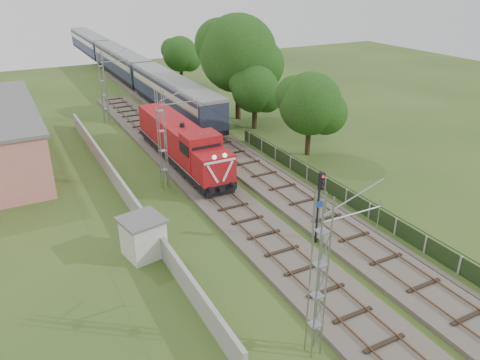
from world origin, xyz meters
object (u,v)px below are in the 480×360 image
locomotive (181,142)px  coach_rake (121,61)px  signal_post (320,195)px  relay_hut (143,237)px

locomotive → coach_rake: size_ratio=0.23×
signal_post → relay_hut: (-10.18, 3.80, -2.14)m
locomotive → relay_hut: bearing=-120.4°
coach_rake → relay_hut: 53.67m
locomotive → relay_hut: 14.64m
locomotive → signal_post: size_ratio=3.28×
relay_hut → signal_post: bearing=-20.5°
locomotive → relay_hut: locomotive is taller
signal_post → relay_hut: signal_post is taller
coach_rake → locomotive: bearing=-97.2°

